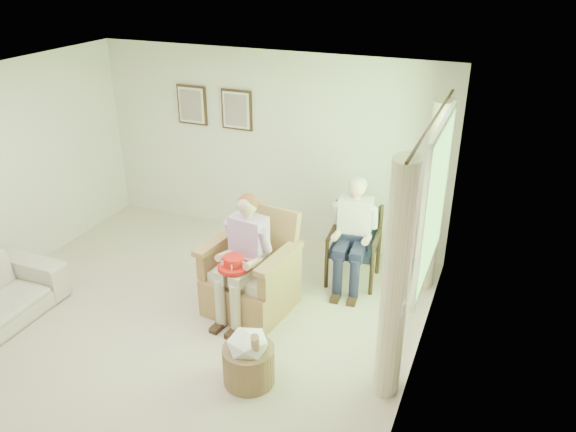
# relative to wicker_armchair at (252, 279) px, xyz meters

# --- Properties ---
(floor) EXTENTS (5.50, 5.50, 0.00)m
(floor) POSITION_rel_wicker_armchair_xyz_m (-0.59, -0.94, -0.36)
(floor) COLOR beige
(floor) RESTS_ON ground
(back_wall) EXTENTS (5.00, 0.04, 2.60)m
(back_wall) POSITION_rel_wicker_armchair_xyz_m (-0.59, 1.81, 0.94)
(back_wall) COLOR silver
(back_wall) RESTS_ON ground
(right_wall) EXTENTS (0.04, 5.50, 2.60)m
(right_wall) POSITION_rel_wicker_armchair_xyz_m (1.91, -0.94, 0.94)
(right_wall) COLOR silver
(right_wall) RESTS_ON ground
(ceiling) EXTENTS (5.00, 5.50, 0.02)m
(ceiling) POSITION_rel_wicker_armchair_xyz_m (-0.59, -0.94, 2.24)
(ceiling) COLOR white
(ceiling) RESTS_ON back_wall
(window) EXTENTS (0.13, 2.50, 1.63)m
(window) POSITION_rel_wicker_armchair_xyz_m (1.87, 0.26, 1.22)
(window) COLOR #2D6B23
(window) RESTS_ON right_wall
(curtain_left) EXTENTS (0.34, 0.34, 2.30)m
(curtain_left) POSITION_rel_wicker_armchair_xyz_m (1.74, -0.72, 0.79)
(curtain_left) COLOR beige
(curtain_left) RESTS_ON ground
(curtain_right) EXTENTS (0.34, 0.34, 2.30)m
(curtain_right) POSITION_rel_wicker_armchair_xyz_m (1.74, 1.24, 0.79)
(curtain_right) COLOR beige
(curtain_right) RESTS_ON ground
(framed_print_left) EXTENTS (0.45, 0.05, 0.55)m
(framed_print_left) POSITION_rel_wicker_armchair_xyz_m (-1.74, 1.77, 1.42)
(framed_print_left) COLOR #382114
(framed_print_left) RESTS_ON back_wall
(framed_print_right) EXTENTS (0.45, 0.05, 0.55)m
(framed_print_right) POSITION_rel_wicker_armchair_xyz_m (-1.04, 1.77, 1.42)
(framed_print_right) COLOR #382114
(framed_print_right) RESTS_ON back_wall
(wicker_armchair) EXTENTS (0.90, 0.89, 1.15)m
(wicker_armchair) POSITION_rel_wicker_armchair_xyz_m (0.00, 0.00, 0.00)
(wicker_armchair) COLOR tan
(wicker_armchair) RESTS_ON ground
(wood_armchair) EXTENTS (0.60, 0.56, 0.92)m
(wood_armchair) POSITION_rel_wicker_armchair_xyz_m (0.90, 1.07, 0.14)
(wood_armchair) COLOR black
(wood_armchair) RESTS_ON ground
(person_wicker) EXTENTS (0.40, 0.63, 1.40)m
(person_wicker) POSITION_rel_wicker_armchair_xyz_m (0.00, -0.15, 0.47)
(person_wicker) COLOR #BEB398
(person_wicker) RESTS_ON ground
(person_dark) EXTENTS (0.40, 0.62, 1.34)m
(person_dark) POSITION_rel_wicker_armchair_xyz_m (0.90, 0.92, 0.42)
(person_dark) COLOR #1A1C3B
(person_dark) RESTS_ON ground
(red_hat) EXTENTS (0.34, 0.34, 0.14)m
(red_hat) POSITION_rel_wicker_armchair_xyz_m (-0.03, -0.35, 0.38)
(red_hat) COLOR red
(red_hat) RESTS_ON person_wicker
(hatbox) EXTENTS (0.51, 0.51, 0.73)m
(hatbox) POSITION_rel_wicker_armchair_xyz_m (0.51, -1.13, -0.08)
(hatbox) COLOR tan
(hatbox) RESTS_ON ground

